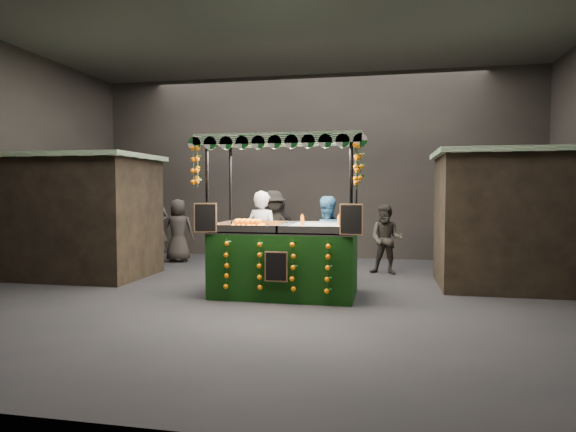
# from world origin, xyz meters

# --- Properties ---
(ground) EXTENTS (12.00, 12.00, 0.00)m
(ground) POSITION_xyz_m (0.00, 0.00, 0.00)
(ground) COLOR black
(ground) RESTS_ON ground
(market_hall) EXTENTS (12.10, 10.10, 5.05)m
(market_hall) POSITION_xyz_m (0.00, 0.00, 3.38)
(market_hall) COLOR black
(market_hall) RESTS_ON ground
(neighbour_stall_left) EXTENTS (3.00, 2.20, 2.60)m
(neighbour_stall_left) POSITION_xyz_m (-4.40, 1.00, 1.31)
(neighbour_stall_left) COLOR black
(neighbour_stall_left) RESTS_ON ground
(neighbour_stall_right) EXTENTS (3.00, 2.20, 2.60)m
(neighbour_stall_right) POSITION_xyz_m (4.40, 1.50, 1.31)
(neighbour_stall_right) COLOR black
(neighbour_stall_right) RESTS_ON ground
(juice_stall) EXTENTS (2.85, 1.68, 2.76)m
(juice_stall) POSITION_xyz_m (0.27, -0.07, 0.85)
(juice_stall) COLOR black
(juice_stall) RESTS_ON ground
(vendor_grey) EXTENTS (0.76, 0.60, 1.84)m
(vendor_grey) POSITION_xyz_m (-0.38, 0.86, 0.92)
(vendor_grey) COLOR gray
(vendor_grey) RESTS_ON ground
(vendor_blue) EXTENTS (1.01, 0.89, 1.73)m
(vendor_blue) POSITION_xyz_m (0.83, 1.11, 0.87)
(vendor_blue) COLOR #27527E
(vendor_blue) RESTS_ON ground
(shopper_0) EXTENTS (0.67, 0.45, 1.79)m
(shopper_0) POSITION_xyz_m (-3.71, 3.08, 0.90)
(shopper_0) COLOR #2A2522
(shopper_0) RESTS_ON ground
(shopper_1) EXTENTS (0.85, 0.72, 1.54)m
(shopper_1) POSITION_xyz_m (2.00, 2.55, 0.77)
(shopper_1) COLOR black
(shopper_1) RESTS_ON ground
(shopper_2) EXTENTS (0.97, 0.52, 1.57)m
(shopper_2) POSITION_xyz_m (-0.72, 4.20, 0.78)
(shopper_2) COLOR black
(shopper_2) RESTS_ON ground
(shopper_3) EXTENTS (1.37, 1.17, 1.84)m
(shopper_3) POSITION_xyz_m (-0.75, 3.43, 0.92)
(shopper_3) COLOR #2B2623
(shopper_3) RESTS_ON ground
(shopper_4) EXTENTS (0.89, 0.68, 1.62)m
(shopper_4) POSITION_xyz_m (-3.27, 3.41, 0.81)
(shopper_4) COLOR #282421
(shopper_4) RESTS_ON ground
(shopper_5) EXTENTS (1.08, 1.45, 1.52)m
(shopper_5) POSITION_xyz_m (3.33, 2.35, 0.76)
(shopper_5) COLOR #2B2422
(shopper_5) RESTS_ON ground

